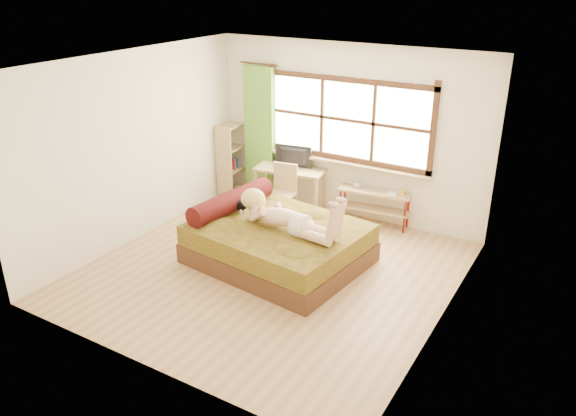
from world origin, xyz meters
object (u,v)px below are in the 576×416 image
Objects in this scene: bed at (275,241)px; desk at (290,174)px; kitten at (238,203)px; chair at (283,189)px; bookshelf at (232,158)px; woman at (286,207)px; pipe_shelf at (375,200)px.

desk is (-0.74, 1.65, 0.32)m from bed.
bed is 7.25× the size of kitten.
chair is 0.70× the size of bookshelf.
bed is at bearing 171.33° from woman.
woman is 1.33× the size of pipe_shelf.
woman is 1.63m from chair.
bed is 0.77m from kitten.
kitten is 0.37× the size of chair.
chair is (0.01, 1.19, -0.18)m from kitten.
bed is at bearing -118.06° from pipe_shelf.
bed is at bearing -44.73° from bookshelf.
woman is at bearing -2.96° from kitten.
desk is at bearing 125.75° from woman.
woman is at bearing -42.85° from bookshelf.
woman is (0.20, -0.06, 0.57)m from bed.
desk is 1.05× the size of pipe_shelf.
woman is at bearing -8.67° from bed.
bed is 1.91m from pipe_shelf.
bookshelf is at bearing 135.19° from kitten.
pipe_shelf is (1.44, 0.12, -0.20)m from desk.
desk is 1.24m from bookshelf.
bed is at bearing -74.64° from desk.
chair reaches higher than pipe_shelf.
kitten is 2.11m from bookshelf.
chair is 1.41m from bookshelf.
bed is 1.88× the size of bookshelf.
chair reaches higher than bed.
chair reaches higher than kitten.
woman is 2.84m from bookshelf.
bed is 2.07× the size of pipe_shelf.
woman is at bearing -111.71° from pipe_shelf.
bed is 0.61m from woman.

